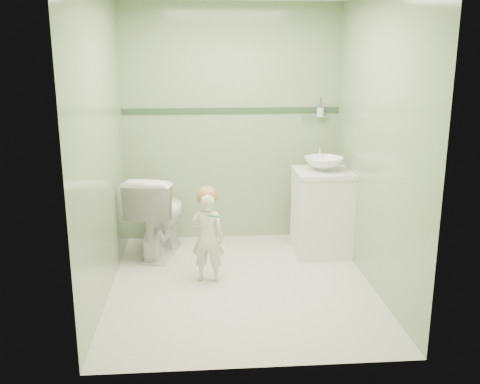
{
  "coord_description": "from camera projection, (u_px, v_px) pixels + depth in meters",
  "views": [
    {
      "loc": [
        -0.35,
        -4.26,
        1.94
      ],
      "look_at": [
        0.0,
        0.15,
        0.78
      ],
      "focal_mm": 40.6,
      "sensor_mm": 36.0,
      "label": 1
    }
  ],
  "objects": [
    {
      "name": "cup_holder",
      "position": [
        320.0,
        112.0,
        5.5
      ],
      "size": [
        0.26,
        0.07,
        0.21
      ],
      "color": "silver",
      "rests_on": "room_shell"
    },
    {
      "name": "faucet",
      "position": [
        320.0,
        152.0,
        5.3
      ],
      "size": [
        0.03,
        0.13,
        0.18
      ],
      "color": "silver",
      "rests_on": "counter"
    },
    {
      "name": "toilet",
      "position": [
        158.0,
        214.0,
        5.24
      ],
      "size": [
        0.63,
        0.88,
        0.81
      ],
      "primitive_type": "imported",
      "rotation": [
        0.0,
        0.0,
        2.89
      ],
      "color": "white",
      "rests_on": "ground"
    },
    {
      "name": "hair_cap",
      "position": [
        207.0,
        196.0,
        4.56
      ],
      "size": [
        0.17,
        0.17,
        0.17
      ],
      "primitive_type": "sphere",
      "color": "#AB7347",
      "rests_on": "toddler"
    },
    {
      "name": "toddler",
      "position": [
        208.0,
        237.0,
        4.62
      ],
      "size": [
        0.32,
        0.25,
        0.78
      ],
      "primitive_type": "imported",
      "rotation": [
        0.0,
        0.0,
        2.93
      ],
      "color": "white",
      "rests_on": "ground"
    },
    {
      "name": "teal_toothbrush",
      "position": [
        213.0,
        216.0,
        4.43
      ],
      "size": [
        0.11,
        0.14,
        0.08
      ],
      "color": "#158F70",
      "rests_on": "toddler"
    },
    {
      "name": "room_shell",
      "position": [
        241.0,
        146.0,
        4.32
      ],
      "size": [
        2.5,
        2.54,
        2.4
      ],
      "color": "#89A877",
      "rests_on": "ground"
    },
    {
      "name": "ground",
      "position": [
        241.0,
        285.0,
        4.63
      ],
      "size": [
        2.5,
        2.5,
        0.0
      ],
      "primitive_type": "plane",
      "color": "beige",
      "rests_on": "ground"
    },
    {
      "name": "vanity",
      "position": [
        322.0,
        214.0,
        5.26
      ],
      "size": [
        0.52,
        0.5,
        0.8
      ],
      "primitive_type": "cube",
      "color": "white",
      "rests_on": "ground"
    },
    {
      "name": "basin",
      "position": [
        324.0,
        164.0,
        5.14
      ],
      "size": [
        0.37,
        0.37,
        0.13
      ],
      "primitive_type": "imported",
      "color": "white",
      "rests_on": "counter"
    },
    {
      "name": "trim_stripe",
      "position": [
        232.0,
        110.0,
        5.48
      ],
      "size": [
        2.2,
        0.02,
        0.05
      ],
      "primitive_type": "cube",
      "color": "#2E4A30",
      "rests_on": "room_shell"
    },
    {
      "name": "counter",
      "position": [
        323.0,
        173.0,
        5.16
      ],
      "size": [
        0.54,
        0.52,
        0.04
      ],
      "primitive_type": "cube",
      "color": "white",
      "rests_on": "vanity"
    }
  ]
}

